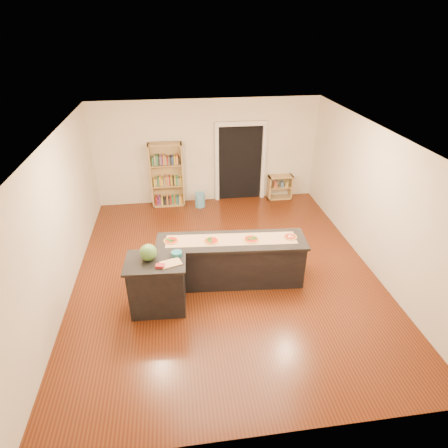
{
  "coord_description": "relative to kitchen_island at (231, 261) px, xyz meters",
  "views": [
    {
      "loc": [
        -0.88,
        -6.21,
        4.6
      ],
      "look_at": [
        0.0,
        0.2,
        1.0
      ],
      "focal_mm": 30.0,
      "sensor_mm": 36.0,
      "label": 1
    }
  ],
  "objects": [
    {
      "name": "low_shelf",
      "position": [
        1.97,
        3.62,
        -0.13
      ],
      "size": [
        0.68,
        0.29,
        0.68
      ],
      "primitive_type": "cube",
      "color": "tan",
      "rests_on": "ground"
    },
    {
      "name": "kraft_paper",
      "position": [
        0.0,
        0.03,
        0.46
      ],
      "size": [
        2.47,
        0.63,
        0.0
      ],
      "primitive_type": "cube",
      "rotation": [
        0.0,
        0.0,
        -0.08
      ],
      "color": "tan",
      "rests_on": "kitchen_island"
    },
    {
      "name": "kitchen_island",
      "position": [
        0.0,
        0.0,
        0.0
      ],
      "size": [
        2.82,
        0.76,
        0.93
      ],
      "rotation": [
        0.0,
        0.0,
        -0.08
      ],
      "color": "black",
      "rests_on": "ground"
    },
    {
      "name": "package_red",
      "position": [
        -1.3,
        -0.8,
        0.57
      ],
      "size": [
        0.16,
        0.13,
        0.05
      ],
      "primitive_type": "cube",
      "rotation": [
        0.0,
        0.0,
        -0.19
      ],
      "color": "maroon",
      "rests_on": "side_counter"
    },
    {
      "name": "pizza_a",
      "position": [
        -1.12,
        0.13,
        0.47
      ],
      "size": [
        0.27,
        0.27,
        0.02
      ],
      "color": "tan",
      "rests_on": "kitchen_island"
    },
    {
      "name": "cutting_board",
      "position": [
        -1.13,
        -0.73,
        0.55
      ],
      "size": [
        0.39,
        0.31,
        0.02
      ],
      "primitive_type": "cube",
      "rotation": [
        0.0,
        0.0,
        0.31
      ],
      "color": "tan",
      "rests_on": "side_counter"
    },
    {
      "name": "side_counter",
      "position": [
        -1.39,
        -0.6,
        0.04
      ],
      "size": [
        1.02,
        0.75,
        1.01
      ],
      "rotation": [
        0.0,
        0.0,
        -0.05
      ],
      "color": "black",
      "rests_on": "ground"
    },
    {
      "name": "bookshelf",
      "position": [
        -1.19,
        3.61,
        0.41
      ],
      "size": [
        0.88,
        0.31,
        1.75
      ],
      "primitive_type": "cube",
      "color": "tan",
      "rests_on": "ground"
    },
    {
      "name": "pizza_d",
      "position": [
        1.12,
        -0.04,
        0.47
      ],
      "size": [
        0.26,
        0.26,
        0.02
      ],
      "color": "tan",
      "rests_on": "kitchen_island"
    },
    {
      "name": "pizza_c",
      "position": [
        0.37,
        -0.03,
        0.47
      ],
      "size": [
        0.3,
        0.3,
        0.02
      ],
      "color": "tan",
      "rests_on": "kitchen_island"
    },
    {
      "name": "room",
      "position": [
        -0.07,
        0.32,
        0.93
      ],
      "size": [
        6.0,
        7.0,
        2.8
      ],
      "color": "#EDE1C7",
      "rests_on": "ground"
    },
    {
      "name": "waste_bin",
      "position": [
        -0.34,
        3.39,
        -0.27
      ],
      "size": [
        0.27,
        0.27,
        0.4
      ],
      "primitive_type": "cylinder",
      "color": "#569FC1",
      "rests_on": "ground"
    },
    {
      "name": "watermelon",
      "position": [
        -1.49,
        -0.56,
        0.69
      ],
      "size": [
        0.29,
        0.29,
        0.29
      ],
      "primitive_type": "sphere",
      "color": "#144214",
      "rests_on": "side_counter"
    },
    {
      "name": "doorway",
      "position": [
        0.83,
        3.78,
        0.73
      ],
      "size": [
        1.4,
        0.09,
        2.21
      ],
      "color": "black",
      "rests_on": "room"
    },
    {
      "name": "package_teal",
      "position": [
        -1.03,
        -0.49,
        0.58
      ],
      "size": [
        0.19,
        0.19,
        0.07
      ],
      "primitive_type": "cylinder",
      "color": "#195966",
      "rests_on": "side_counter"
    },
    {
      "name": "pizza_b",
      "position": [
        -0.37,
        0.02,
        0.47
      ],
      "size": [
        0.28,
        0.28,
        0.02
      ],
      "color": "tan",
      "rests_on": "kitchen_island"
    }
  ]
}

